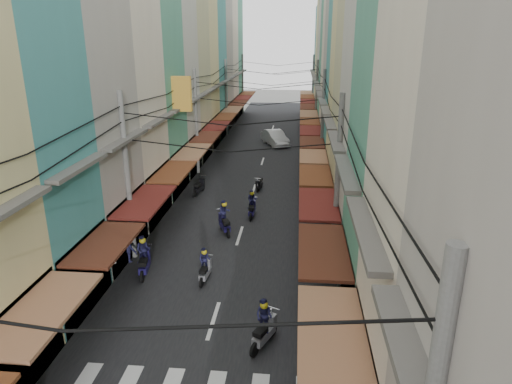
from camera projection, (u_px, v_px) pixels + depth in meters
The scene contains 13 objects.
ground at pixel (222, 293), 19.57m from camera, with size 160.00×160.00×0.00m, color slate.
road at pixel (261, 167), 38.41m from camera, with size 10.00×80.00×0.02m, color black.
sidewalk_left at pixel (185, 165), 38.98m from camera, with size 3.00×80.00×0.06m, color gray.
sidewalk_right at pixel (339, 169), 37.83m from camera, with size 3.00×80.00×0.06m, color gray.
building_row_left at pixel (147, 47), 32.72m from camera, with size 7.80×67.67×23.70m.
building_row_right at pixel (371, 53), 31.33m from camera, with size 7.80×68.98×22.59m.
utility_poles at pixel (255, 95), 31.59m from camera, with size 10.20×66.13×8.20m.
white_car at pixel (275, 145), 46.46m from camera, with size 5.26×2.06×1.86m, color silver.
bicycle at pixel (357, 272), 21.38m from camera, with size 0.58×1.54×1.06m, color black.
moving_scooters at pixel (222, 239), 23.55m from camera, with size 7.97×19.21×1.93m.
parked_scooters at pixel (343, 343), 15.64m from camera, with size 13.32×12.12×1.02m.
pedestrians at pixel (151, 255), 20.71m from camera, with size 12.72×22.44×2.25m.
traffic_sign at pixel (340, 275), 17.05m from camera, with size 0.10×0.61×2.76m.
Camera 1 is at (3.05, -16.91, 10.43)m, focal length 32.00 mm.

